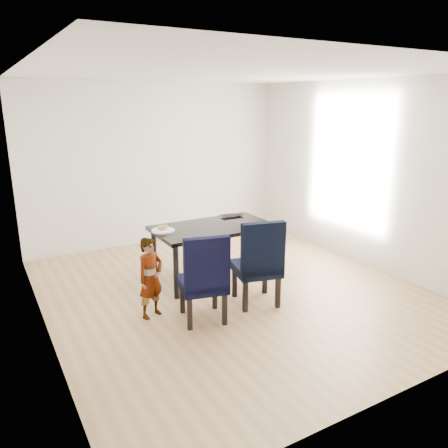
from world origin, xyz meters
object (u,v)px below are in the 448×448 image
child (151,278)px  plate (163,230)px  laptop (231,215)px  dining_table (213,252)px  chair_left (202,276)px  chair_right (256,261)px

child → plate: bearing=37.7°
child → laptop: size_ratio=2.84×
dining_table → laptop: (0.49, 0.35, 0.39)m
plate → laptop: (1.17, 0.24, 0.00)m
chair_left → dining_table: bearing=69.3°
chair_left → plate: (-0.00, 1.11, 0.25)m
dining_table → plate: 0.79m
chair_right → child: size_ratio=1.14×
dining_table → laptop: 0.71m
chair_left → plate: chair_left is taller
dining_table → chair_right: bearing=-85.3°
chair_right → plate: bearing=139.9°
dining_table → chair_right: 0.96m
dining_table → chair_right: chair_right is taller
dining_table → laptop: size_ratio=4.86×
dining_table → chair_left: bearing=-124.1°
chair_right → child: chair_right is taller
child → plate: (0.47, 0.76, 0.29)m
plate → child: bearing=-121.9°
dining_table → plate: (-0.68, 0.11, 0.38)m
plate → laptop: 1.19m
chair_right → laptop: size_ratio=3.25×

